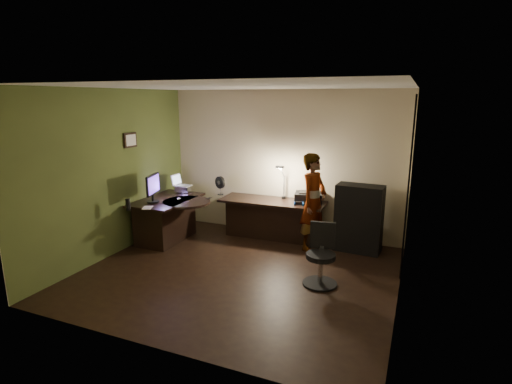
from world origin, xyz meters
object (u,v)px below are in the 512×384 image
at_px(cabinet, 359,218).
at_px(person, 313,202).
at_px(monitor, 152,192).
at_px(desk_left, 168,220).
at_px(desk_right, 272,219).
at_px(office_chair, 321,256).

distance_m(cabinet, person, 0.81).
bearing_deg(monitor, desk_left, 63.65).
distance_m(desk_left, cabinet, 3.38).
height_order(desk_right, monitor, monitor).
bearing_deg(desk_left, office_chair, -13.73).
xyz_separation_m(monitor, person, (2.60, 0.93, -0.14)).
distance_m(monitor, office_chair, 3.13).
bearing_deg(desk_left, desk_right, 25.41).
bearing_deg(person, desk_right, 89.34).
xyz_separation_m(desk_left, person, (2.54, 0.61, 0.44)).
bearing_deg(desk_left, monitor, -101.19).
height_order(desk_right, office_chair, office_chair).
xyz_separation_m(desk_left, monitor, (-0.06, -0.32, 0.58)).
bearing_deg(cabinet, monitor, -157.49).
bearing_deg(monitor, person, 3.92).
distance_m(desk_right, office_chair, 2.00).
relative_size(desk_left, cabinet, 1.18).
bearing_deg(person, monitor, 124.33).
distance_m(cabinet, monitor, 3.55).
xyz_separation_m(cabinet, person, (-0.74, -0.19, 0.26)).
xyz_separation_m(desk_right, monitor, (-1.78, -1.15, 0.61)).
distance_m(desk_left, person, 2.65).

